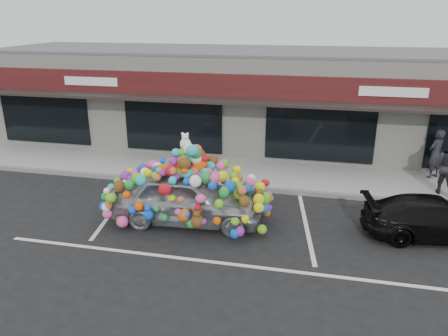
% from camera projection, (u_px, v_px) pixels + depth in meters
% --- Properties ---
extents(ground, '(90.00, 90.00, 0.00)m').
position_uv_depth(ground, '(211.00, 219.00, 13.09)').
color(ground, black).
rests_on(ground, ground).
extents(shop_building, '(24.00, 7.20, 4.31)m').
position_uv_depth(shop_building, '(255.00, 98.00, 20.13)').
color(shop_building, silver).
rests_on(shop_building, ground).
extents(sidewalk, '(26.00, 3.00, 0.15)m').
position_uv_depth(sidewalk, '(237.00, 172.00, 16.74)').
color(sidewalk, '#979892').
rests_on(sidewalk, ground).
extents(kerb, '(26.00, 0.18, 0.16)m').
position_uv_depth(kerb, '(229.00, 187.00, 15.36)').
color(kerb, slate).
rests_on(kerb, ground).
extents(parking_stripe_left, '(0.73, 4.37, 0.01)m').
position_uv_depth(parking_stripe_left, '(116.00, 207.00, 13.92)').
color(parking_stripe_left, silver).
rests_on(parking_stripe_left, ground).
extents(parking_stripe_mid, '(0.73, 4.37, 0.01)m').
position_uv_depth(parking_stripe_mid, '(306.00, 226.00, 12.70)').
color(parking_stripe_mid, silver).
rests_on(parking_stripe_mid, ground).
extents(lane_line, '(14.00, 0.12, 0.01)m').
position_uv_depth(lane_line, '(268.00, 269.00, 10.57)').
color(lane_line, silver).
rests_on(lane_line, ground).
extents(toy_car, '(3.22, 4.86, 2.77)m').
position_uv_depth(toy_car, '(187.00, 192.00, 12.70)').
color(toy_car, '#AEB4B9').
rests_on(toy_car, ground).
extents(black_sedan, '(2.17, 4.08, 1.13)m').
position_uv_depth(black_sedan, '(436.00, 218.00, 11.91)').
color(black_sedan, black).
rests_on(black_sedan, ground).
extents(pedestrian_a, '(0.78, 0.77, 1.81)m').
position_uv_depth(pedestrian_a, '(436.00, 154.00, 15.72)').
color(pedestrian_a, black).
rests_on(pedestrian_a, sidewalk).
extents(pedestrian_b, '(1.20, 1.18, 1.95)m').
position_uv_depth(pedestrian_b, '(448.00, 166.00, 14.29)').
color(pedestrian_b, black).
rests_on(pedestrian_b, sidewalk).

